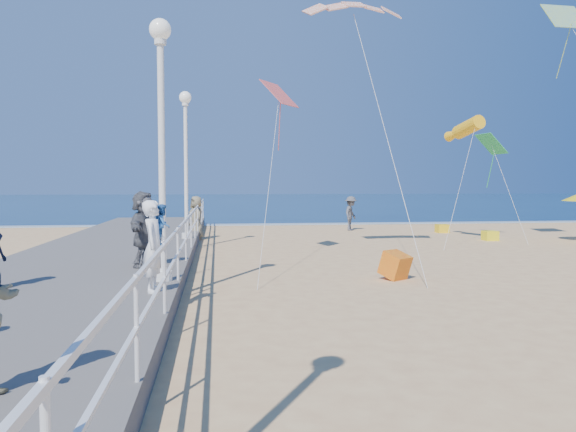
{
  "coord_description": "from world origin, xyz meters",
  "views": [
    {
      "loc": [
        -4.23,
        -11.72,
        2.41
      ],
      "look_at": [
        -2.5,
        2.0,
        1.6
      ],
      "focal_mm": 35.0,
      "sensor_mm": 36.0,
      "label": 1
    }
  ],
  "objects": [
    {
      "name": "ground",
      "position": [
        0.0,
        0.0,
        0.0
      ],
      "size": [
        160.0,
        160.0,
        0.0
      ],
      "primitive_type": "plane",
      "color": "#E7B879",
      "rests_on": "ground"
    },
    {
      "name": "ocean",
      "position": [
        0.0,
        65.0,
        0.01
      ],
      "size": [
        160.0,
        90.0,
        0.05
      ],
      "primitive_type": "cube",
      "color": "#0C284B",
      "rests_on": "ground"
    },
    {
      "name": "surf_line",
      "position": [
        0.0,
        20.5,
        0.03
      ],
      "size": [
        160.0,
        1.2,
        0.04
      ],
      "primitive_type": "cube",
      "color": "silver",
      "rests_on": "ground"
    },
    {
      "name": "boardwalk",
      "position": [
        -7.5,
        0.0,
        0.2
      ],
      "size": [
        5.0,
        44.0,
        0.4
      ],
      "primitive_type": "cube",
      "color": "slate",
      "rests_on": "ground"
    },
    {
      "name": "railing",
      "position": [
        -5.05,
        0.0,
        1.25
      ],
      "size": [
        0.05,
        42.0,
        0.55
      ],
      "color": "white",
      "rests_on": "boardwalk"
    },
    {
      "name": "lamp_post_mid",
      "position": [
        -5.35,
        0.0,
        3.66
      ],
      "size": [
        0.44,
        0.44,
        5.32
      ],
      "color": "white",
      "rests_on": "boardwalk"
    },
    {
      "name": "lamp_post_far",
      "position": [
        -5.35,
        9.0,
        3.66
      ],
      "size": [
        0.44,
        0.44,
        5.32
      ],
      "color": "white",
      "rests_on": "boardwalk"
    },
    {
      "name": "woman_holding_toddler",
      "position": [
        -5.4,
        -1.21,
        1.25
      ],
      "size": [
        0.48,
        0.67,
        1.7
      ],
      "primitive_type": "imported",
      "rotation": [
        0.0,
        0.0,
        1.44
      ],
      "color": "white",
      "rests_on": "boardwalk"
    },
    {
      "name": "toddler_held",
      "position": [
        -5.25,
        -1.06,
        1.64
      ],
      "size": [
        0.34,
        0.41,
        0.77
      ],
      "primitive_type": "imported",
      "rotation": [
        0.0,
        0.0,
        1.44
      ],
      "color": "#3170BA",
      "rests_on": "boardwalk"
    },
    {
      "name": "spectator_5",
      "position": [
        -5.99,
        2.01,
        1.31
      ],
      "size": [
        1.01,
        1.78,
        1.82
      ],
      "primitive_type": "imported",
      "rotation": [
        0.0,
        0.0,
        1.27
      ],
      "color": "#545559",
      "rests_on": "boardwalk"
    },
    {
      "name": "beach_walker_a",
      "position": [
        2.52,
        16.13,
        0.88
      ],
      "size": [
        1.14,
        1.3,
        1.75
      ],
      "primitive_type": "imported",
      "rotation": [
        0.0,
        0.0,
        1.03
      ],
      "color": "#515256",
      "rests_on": "ground"
    },
    {
      "name": "beach_walker_c",
      "position": [
        -5.12,
        12.51,
        0.93
      ],
      "size": [
        0.94,
        1.08,
        1.86
      ],
      "primitive_type": "imported",
      "rotation": [
        0.0,
        0.0,
        -1.1
      ],
      "color": "#7C7256",
      "rests_on": "ground"
    },
    {
      "name": "box_kite",
      "position": [
        0.16,
        1.73,
        0.3
      ],
      "size": [
        0.85,
        0.9,
        0.74
      ],
      "primitive_type": "cube",
      "rotation": [
        0.31,
        0.0,
        0.6
      ],
      "color": "red",
      "rests_on": "ground"
    },
    {
      "name": "beach_chair_left",
      "position": [
        6.65,
        14.4,
        0.2
      ],
      "size": [
        0.55,
        0.55,
        0.4
      ],
      "primitive_type": "cube",
      "color": "yellow",
      "rests_on": "ground"
    },
    {
      "name": "beach_chair_right",
      "position": [
        7.18,
        10.58,
        0.2
      ],
      "size": [
        0.55,
        0.55,
        0.4
      ],
      "primitive_type": "cube",
      "color": "yellow",
      "rests_on": "ground"
    },
    {
      "name": "kite_parafoil",
      "position": [
        0.09,
        5.96,
        8.06
      ],
      "size": [
        3.19,
        0.94,
        0.65
      ],
      "primitive_type": null,
      "rotation": [
        0.44,
        0.0,
        0.0
      ],
      "color": "#EE511C"
    },
    {
      "name": "kite_windsock",
      "position": [
        5.68,
        9.61,
        4.63
      ],
      "size": [
        0.98,
        2.53,
        1.05
      ],
      "primitive_type": "cylinder",
      "rotation": [
        1.36,
        0.0,
        0.17
      ],
      "color": "#FFB315"
    },
    {
      "name": "kite_diamond_pink",
      "position": [
        -2.27,
        6.0,
        5.22
      ],
      "size": [
        1.33,
        1.4,
        0.82
      ],
      "primitive_type": "cube",
      "rotation": [
        0.78,
        0.0,
        0.95
      ],
      "color": "#E15552"
    },
    {
      "name": "kite_diamond_multi",
      "position": [
        8.66,
        8.08,
        8.61
      ],
      "size": [
        1.49,
        1.03,
        1.1
      ],
      "primitive_type": "cube",
      "rotation": [
        0.86,
        0.0,
        0.06
      ],
      "color": "blue"
    },
    {
      "name": "kite_diamond_green",
      "position": [
        7.64,
        11.55,
        4.12
      ],
      "size": [
        1.02,
        1.31,
        0.87
      ],
      "primitive_type": "cube",
      "rotation": [
        0.77,
        0.0,
        1.67
      ],
      "color": "green"
    }
  ]
}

